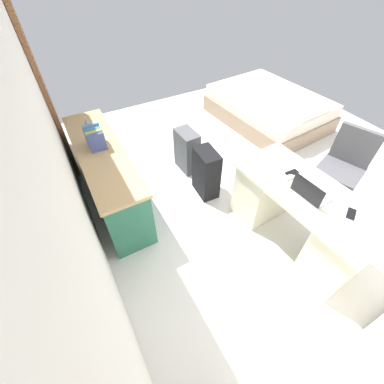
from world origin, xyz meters
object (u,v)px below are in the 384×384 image
object	(u,v)px
credenza	(108,176)
bed	(269,108)
office_chair	(340,172)
computer_mouse	(290,177)
cell_phone_by_mouse	(292,173)
figurine_small	(87,123)
suitcase_black	(206,173)
suitcase_spare_grey	(187,151)
cell_phone_near_laptop	(351,214)
desk	(299,216)
laptop	(310,192)

from	to	relation	value
credenza	bed	xyz separation A→B (m)	(0.55, -2.97, -0.14)
office_chair	bed	xyz separation A→B (m)	(1.85, -0.55, -0.18)
computer_mouse	cell_phone_by_mouse	world-z (taller)	computer_mouse
office_chair	cell_phone_by_mouse	distance (m)	0.90
figurine_small	computer_mouse	bearing A→B (deg)	-140.50
credenza	suitcase_black	bearing A→B (deg)	-112.64
office_chair	computer_mouse	xyz separation A→B (m)	(-0.01, 0.92, 0.33)
office_chair	suitcase_spare_grey	xyz separation A→B (m)	(1.39, 1.31, -0.12)
office_chair	figurine_small	xyz separation A→B (m)	(1.81, 2.42, 0.40)
cell_phone_near_laptop	credenza	bearing A→B (deg)	12.68
office_chair	bed	distance (m)	1.94
bed	suitcase_spare_grey	bearing A→B (deg)	103.84
cell_phone_by_mouse	suitcase_black	bearing A→B (deg)	33.36
office_chair	suitcase_spare_grey	size ratio (longest dim) A/B	1.59
suitcase_spare_grey	computer_mouse	bearing A→B (deg)	-167.17
desk	suitcase_black	bearing A→B (deg)	22.35
desk	figurine_small	xyz separation A→B (m)	(2.04, 1.53, 0.44)
cell_phone_near_laptop	figurine_small	size ratio (longest dim) A/B	1.24
suitcase_spare_grey	computer_mouse	world-z (taller)	computer_mouse
bed	suitcase_black	bearing A→B (deg)	118.04
bed	figurine_small	world-z (taller)	figurine_small
suitcase_black	cell_phone_near_laptop	distance (m)	1.60
desk	cell_phone_by_mouse	world-z (taller)	cell_phone_by_mouse
cell_phone_near_laptop	figurine_small	xyz separation A→B (m)	(2.41, 1.63, 0.08)
bed	desk	bearing A→B (deg)	145.38
bed	computer_mouse	size ratio (longest dim) A/B	20.03
credenza	suitcase_spare_grey	bearing A→B (deg)	-85.29
credenza	cell_phone_near_laptop	xyz separation A→B (m)	(-1.90, -1.63, 0.36)
credenza	suitcase_spare_grey	distance (m)	1.12
cell_phone_by_mouse	office_chair	bearing A→B (deg)	-90.13
credenza	bed	distance (m)	3.02
bed	computer_mouse	bearing A→B (deg)	141.53
desk	figurine_small	bearing A→B (deg)	36.90
bed	suitcase_black	size ratio (longest dim) A/B	3.15
suitcase_black	computer_mouse	distance (m)	1.04
credenza	laptop	distance (m)	2.19
credenza	figurine_small	distance (m)	0.67
office_chair	suitcase_black	size ratio (longest dim) A/B	1.48
desk	credenza	world-z (taller)	credenza
laptop	suitcase_spare_grey	bearing A→B (deg)	12.21
figurine_small	suitcase_spare_grey	bearing A→B (deg)	-110.50
office_chair	cell_phone_near_laptop	size ratio (longest dim) A/B	6.91
computer_mouse	cell_phone_near_laptop	bearing A→B (deg)	-170.63
desk	computer_mouse	bearing A→B (deg)	9.29
suitcase_spare_grey	computer_mouse	distance (m)	1.52
suitcase_black	figurine_small	size ratio (longest dim) A/B	5.78
bed	cell_phone_near_laptop	bearing A→B (deg)	151.34
credenza	bed	size ratio (longest dim) A/B	0.90
bed	cell_phone_near_laptop	xyz separation A→B (m)	(-2.45, 1.34, 0.50)
laptop	office_chair	bearing A→B (deg)	-74.09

